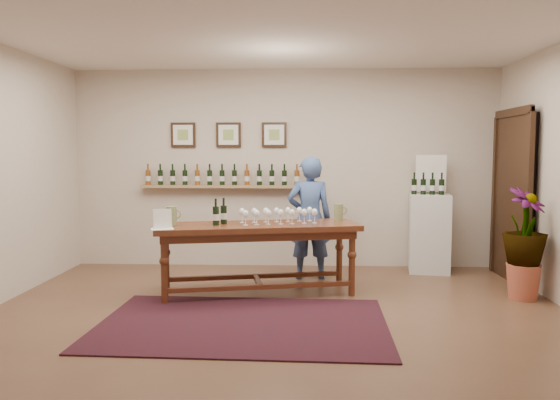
{
  "coord_description": "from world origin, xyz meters",
  "views": [
    {
      "loc": [
        0.25,
        -5.28,
        1.63
      ],
      "look_at": [
        0.0,
        0.8,
        1.1
      ],
      "focal_mm": 35.0,
      "sensor_mm": 36.0,
      "label": 1
    }
  ],
  "objects_px": {
    "display_pedestal": "(429,233)",
    "person": "(309,218)",
    "tasting_table": "(258,235)",
    "potted_plant": "(525,243)"
  },
  "relations": [
    {
      "from": "display_pedestal",
      "to": "person",
      "type": "relative_size",
      "value": 0.67
    },
    {
      "from": "tasting_table",
      "to": "display_pedestal",
      "type": "xyz_separation_m",
      "value": [
        2.25,
        1.29,
        -0.16
      ]
    },
    {
      "from": "potted_plant",
      "to": "display_pedestal",
      "type": "bearing_deg",
      "value": 117.59
    },
    {
      "from": "potted_plant",
      "to": "tasting_table",
      "type": "bearing_deg",
      "value": 177.99
    },
    {
      "from": "potted_plant",
      "to": "person",
      "type": "bearing_deg",
      "value": 158.85
    },
    {
      "from": "tasting_table",
      "to": "person",
      "type": "height_order",
      "value": "person"
    },
    {
      "from": "display_pedestal",
      "to": "person",
      "type": "distance_m",
      "value": 1.73
    },
    {
      "from": "display_pedestal",
      "to": "person",
      "type": "bearing_deg",
      "value": -163.94
    },
    {
      "from": "potted_plant",
      "to": "person",
      "type": "xyz_separation_m",
      "value": [
        -2.37,
        0.92,
        0.16
      ]
    },
    {
      "from": "tasting_table",
      "to": "display_pedestal",
      "type": "height_order",
      "value": "display_pedestal"
    }
  ]
}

